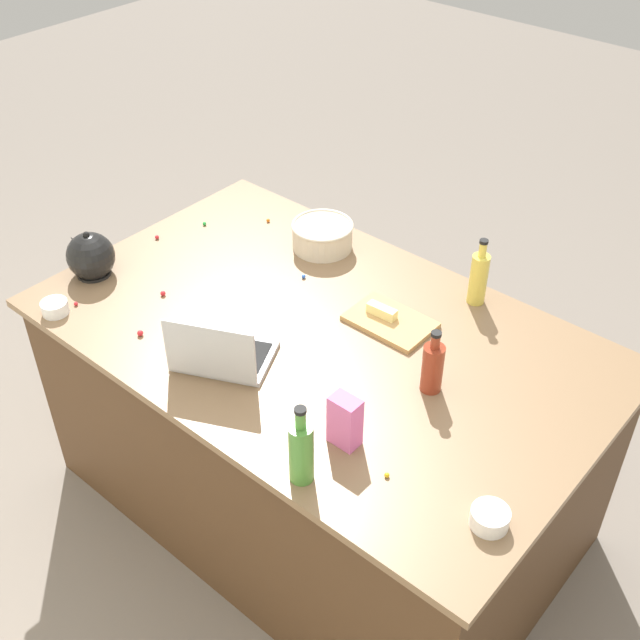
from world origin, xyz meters
The scene contains 21 objects.
ground_plane centered at (0.00, 0.00, 0.00)m, with size 12.00×12.00×0.00m, color slate.
island_counter centered at (0.00, 0.00, 0.45)m, with size 1.97×1.21×0.90m.
laptop centered at (0.13, 0.34, 0.95)m, with size 0.37×0.34×0.22m.
mixing_bowl_large centered at (0.34, -0.41, 0.96)m, with size 0.25×0.25×0.11m.
bottle_oil centered at (-0.31, -0.50, 1.00)m, with size 0.06×0.06×0.26m.
bottle_soy centered at (-0.45, -0.01, 0.99)m, with size 0.07×0.07×0.23m.
bottle_olive centered at (-0.39, 0.53, 1.01)m, with size 0.07×0.07×0.27m.
kettle centered at (0.88, 0.29, 0.98)m, with size 0.21×0.18×0.20m.
cutting_board centered at (-0.16, -0.19, 0.91)m, with size 0.29×0.20×0.02m, color tan.
butter_stick_left centered at (-0.12, -0.19, 0.94)m, with size 0.11×0.04×0.04m, color #F4E58C.
ramekin_small centered at (0.78, 0.53, 0.92)m, with size 0.09×0.09×0.05m, color white.
ramekin_medium centered at (-0.87, 0.33, 0.93)m, with size 0.10×0.10×0.05m, color white.
candy_bag centered at (-0.39, 0.34, 0.99)m, with size 0.09×0.06×0.17m, color pink.
candy_0 centered at (0.45, 0.42, 0.91)m, with size 0.02×0.02×0.02m, color red.
candy_1 centered at (-0.57, 0.37, 0.91)m, with size 0.01×0.01×0.01m, color yellow.
candy_2 centered at (0.57, 0.21, 0.91)m, with size 0.02×0.02×0.02m, color red.
candy_3 centered at (0.64, -0.41, 0.91)m, with size 0.01×0.01×0.01m, color orange.
candy_4 centered at (0.89, -0.02, 0.91)m, with size 0.02×0.02×0.02m, color red.
candy_5 centered at (0.82, -0.22, 0.91)m, with size 0.02×0.02×0.02m, color green.
candy_6 centered at (0.76, 0.46, 0.91)m, with size 0.01×0.01×0.01m, color red.
candy_7 centered at (0.25, -0.20, 0.91)m, with size 0.02×0.02×0.02m, color blue.
Camera 1 is at (-1.39, 1.62, 2.62)m, focal length 44.75 mm.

